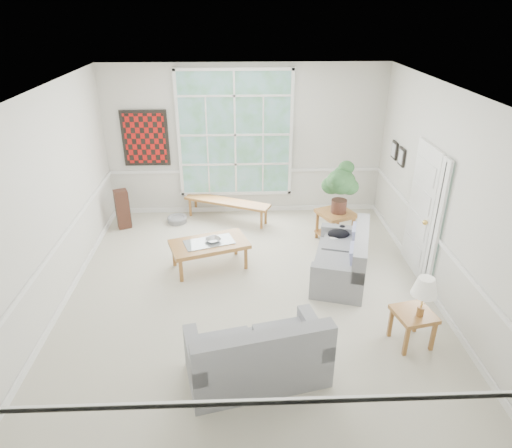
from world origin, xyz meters
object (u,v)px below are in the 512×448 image
at_px(loveseat_front, 257,347).
at_px(side_table, 412,328).
at_px(end_table, 335,226).
at_px(loveseat_right, 341,254).
at_px(coffee_table, 210,255).

relative_size(loveseat_front, side_table, 3.29).
height_order(loveseat_front, end_table, loveseat_front).
bearing_deg(end_table, loveseat_right, -97.14).
distance_m(end_table, side_table, 2.88).
bearing_deg(loveseat_front, end_table, 51.90).
distance_m(loveseat_right, end_table, 1.25).
xyz_separation_m(loveseat_right, end_table, (0.15, 1.23, -0.12)).
height_order(loveseat_right, side_table, loveseat_right).
distance_m(loveseat_right, loveseat_front, 2.55).
xyz_separation_m(loveseat_right, side_table, (0.59, -1.61, -0.17)).
bearing_deg(loveseat_front, loveseat_right, 43.22).
xyz_separation_m(loveseat_right, coffee_table, (-2.10, 0.38, -0.18)).
distance_m(loveseat_right, coffee_table, 2.14).
bearing_deg(coffee_table, end_table, 2.13).
xyz_separation_m(coffee_table, side_table, (2.69, -1.99, 0.01)).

